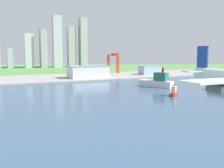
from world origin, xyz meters
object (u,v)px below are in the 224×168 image
Objects in this scene: tugboat_small at (174,92)px; warehouse_annex at (151,70)px; ferry_boat at (157,82)px; port_crane_red at (113,59)px; warehouse_main at (88,72)px.

warehouse_annex reaches higher than tugboat_small.
tugboat_small is 0.36× the size of ferry_boat.
warehouse_annex is at bearing -44.22° from port_crane_red.
ferry_boat is (25.80, 69.58, 3.46)m from tugboat_small.
port_crane_red reaches higher than tugboat_small.
warehouse_main is at bearing 108.91° from ferry_boat.
tugboat_small is 212.39m from warehouse_main.
warehouse_main is at bearing 96.12° from tugboat_small.
tugboat_small is 0.39× the size of warehouse_annex.
ferry_boat is 212.45m from port_crane_red.
warehouse_annex is at bearing 60.38° from ferry_boat.
port_crane_red is at bearing 81.36° from ferry_boat.
ferry_boat is at bearing -71.09° from warehouse_main.
port_crane_red is 0.92× the size of warehouse_annex.
warehouse_annex is at bearing 63.11° from tugboat_small.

